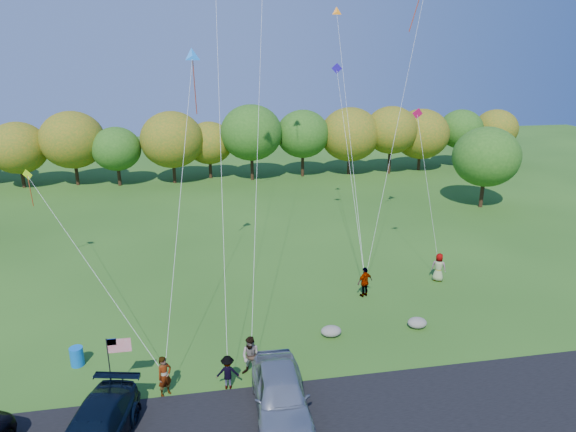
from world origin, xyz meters
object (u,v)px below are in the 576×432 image
object	(u,v)px
flyer_c	(228,372)
trash_barrel	(77,356)
flyer_b	(251,357)
flyer_a	(165,376)
flyer_d	(365,282)
minivan_silver	(281,394)
flyer_e	(439,267)

from	to	relation	value
flyer_c	trash_barrel	size ratio (longest dim) A/B	1.70
flyer_c	flyer_b	bearing A→B (deg)	-140.13
flyer_a	flyer_d	distance (m)	13.37
flyer_b	flyer_c	size ratio (longest dim) A/B	1.23
flyer_a	flyer_d	world-z (taller)	flyer_d
minivan_silver	flyer_e	size ratio (longest dim) A/B	2.89
flyer_a	trash_barrel	distance (m)	5.09
minivan_silver	trash_barrel	world-z (taller)	minivan_silver
flyer_b	flyer_e	distance (m)	14.94
flyer_c	flyer_d	world-z (taller)	flyer_d
minivan_silver	flyer_d	xyz separation A→B (m)	(6.61, 9.36, -0.04)
minivan_silver	flyer_a	size ratio (longest dim) A/B	2.90
trash_barrel	flyer_d	bearing A→B (deg)	15.85
minivan_silver	flyer_e	world-z (taller)	minivan_silver
flyer_a	trash_barrel	xyz separation A→B (m)	(-4.14, 2.94, -0.45)
flyer_e	trash_barrel	distance (m)	21.37
minivan_silver	flyer_d	distance (m)	11.46
trash_barrel	flyer_c	bearing A→B (deg)	-23.42
flyer_a	flyer_b	xyz separation A→B (m)	(3.74, 0.73, 0.04)
minivan_silver	trash_barrel	distance (m)	10.08
flyer_b	flyer_d	bearing A→B (deg)	70.20
flyer_d	trash_barrel	size ratio (longest dim) A/B	2.03
minivan_silver	flyer_d	size ratio (longest dim) A/B	2.86
trash_barrel	flyer_a	bearing A→B (deg)	-35.35
flyer_d	flyer_e	size ratio (longest dim) A/B	1.01
flyer_d	trash_barrel	distance (m)	15.96
flyer_d	trash_barrel	world-z (taller)	flyer_d
flyer_d	flyer_e	bearing A→B (deg)	169.99
flyer_a	flyer_b	world-z (taller)	flyer_b
flyer_d	flyer_e	xyz separation A→B (m)	(5.27, 1.24, -0.01)
flyer_d	flyer_b	bearing A→B (deg)	18.03
flyer_e	trash_barrel	xyz separation A→B (m)	(-20.61, -5.60, -0.46)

